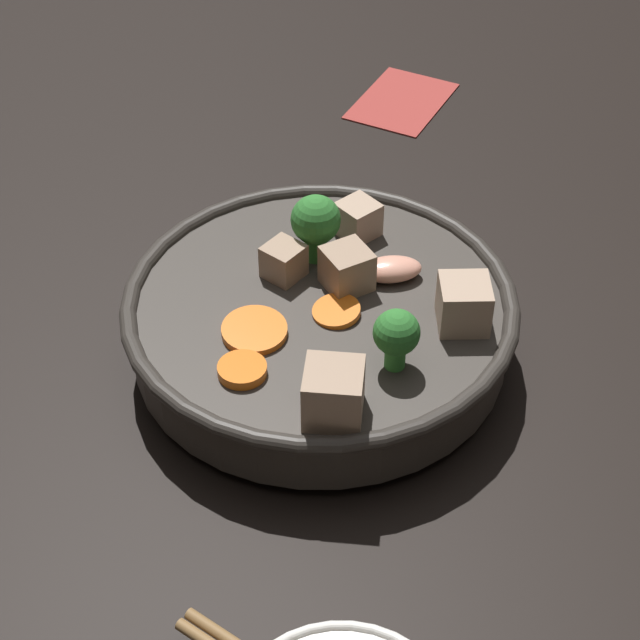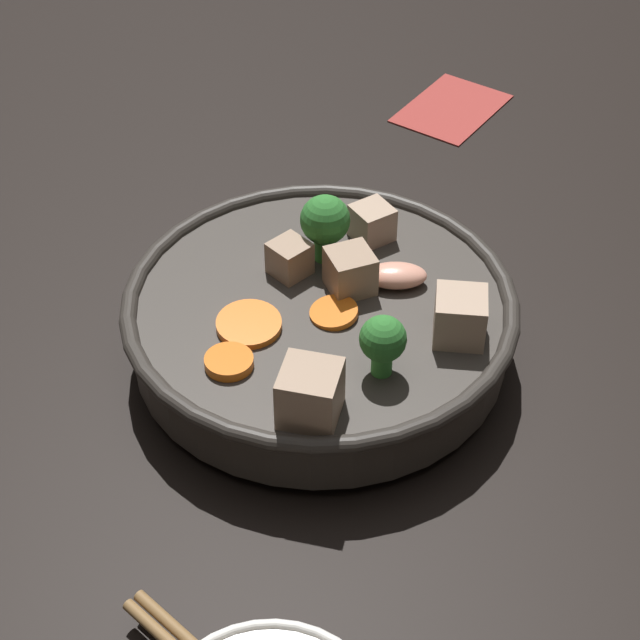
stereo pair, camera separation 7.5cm
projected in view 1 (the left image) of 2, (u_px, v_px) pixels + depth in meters
ground_plane at (320, 356)px, 0.77m from camera, size 3.00×3.00×0.00m
stirfry_bowl at (322, 318)px, 0.75m from camera, size 0.28×0.28×0.10m
napkin at (402, 101)px, 1.04m from camera, size 0.11×0.08×0.00m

